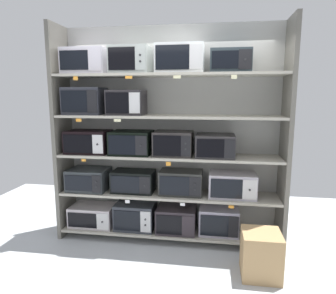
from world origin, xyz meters
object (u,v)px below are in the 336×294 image
object	(u,v)px
microwave_1	(136,215)
microwave_17	(230,61)
microwave_13	(127,103)
shipping_carton	(261,254)
microwave_10	(173,143)
microwave_16	(180,59)
microwave_3	(219,220)
microwave_5	(133,181)
microwave_9	(132,143)
microwave_2	(177,219)
microwave_8	(89,142)
microwave_6	(181,182)
microwave_0	(93,215)
microwave_7	(232,185)
microwave_15	(131,61)
microwave_11	(215,146)
microwave_4	(89,179)
microwave_14	(86,61)
microwave_12	(85,101)

from	to	relation	value
microwave_1	microwave_17	xyz separation A→B (m)	(1.16, 0.00, 1.94)
microwave_13	shipping_carton	distance (m)	2.30
microwave_10	microwave_16	distance (m)	1.01
microwave_3	microwave_5	distance (m)	1.19
microwave_3	microwave_9	bearing A→B (deg)	-180.00
microwave_16	microwave_2	bearing A→B (deg)	179.76
microwave_9	microwave_10	xyz separation A→B (m)	(0.53, -0.00, 0.00)
microwave_5	microwave_8	xyz separation A→B (m)	(-0.58, 0.00, 0.50)
microwave_3	microwave_10	distance (m)	1.13
microwave_17	shipping_carton	size ratio (longest dim) A/B	0.98
microwave_2	shipping_carton	bearing A→B (deg)	-34.76
microwave_6	microwave_5	bearing A→B (deg)	180.00
microwave_3	microwave_6	size ratio (longest dim) A/B	0.91
microwave_0	microwave_17	xyz separation A→B (m)	(1.74, -0.00, 1.97)
microwave_0	microwave_3	size ratio (longest dim) A/B	1.19
microwave_7	microwave_9	bearing A→B (deg)	-180.00
microwave_7	microwave_15	xyz separation A→B (m)	(-1.25, -0.00, 1.50)
microwave_11	microwave_16	xyz separation A→B (m)	(-0.44, -0.00, 1.02)
microwave_17	microwave_4	bearing A→B (deg)	180.00
microwave_6	microwave_14	size ratio (longest dim) A/B	0.97
microwave_12	microwave_17	world-z (taller)	microwave_17
microwave_11	microwave_1	bearing A→B (deg)	179.99
microwave_12	microwave_13	size ratio (longest dim) A/B	1.10
microwave_14	shipping_carton	xyz separation A→B (m)	(2.10, -0.66, -2.03)
microwave_10	microwave_12	xyz separation A→B (m)	(-1.13, 0.00, 0.51)
microwave_8	microwave_15	size ratio (longest dim) A/B	1.16
microwave_11	microwave_15	xyz separation A→B (m)	(-1.03, -0.00, 1.01)
microwave_1	microwave_12	bearing A→B (deg)	180.00
microwave_9	microwave_15	bearing A→B (deg)	-0.02
microwave_0	microwave_14	xyz separation A→B (m)	(-0.01, 0.00, 2.00)
microwave_16	shipping_carton	size ratio (longest dim) A/B	1.20
microwave_9	microwave_17	world-z (taller)	microwave_17
microwave_13	shipping_carton	xyz separation A→B (m)	(1.59, -0.66, -1.53)
microwave_3	microwave_16	distance (m)	2.04
microwave_6	microwave_13	bearing A→B (deg)	180.00
microwave_2	microwave_11	xyz separation A→B (m)	(0.47, -0.00, 0.97)
microwave_0	microwave_10	distance (m)	1.48
microwave_6	microwave_17	world-z (taller)	microwave_17
microwave_5	microwave_16	size ratio (longest dim) A/B	0.95
microwave_11	microwave_12	xyz separation A→B (m)	(-1.64, 0.00, 0.53)
microwave_13	shipping_carton	bearing A→B (deg)	-22.69
microwave_5	microwave_12	distance (m)	1.19
microwave_10	microwave_14	distance (m)	1.48
microwave_14	microwave_1	bearing A→B (deg)	-0.03
microwave_0	microwave_3	world-z (taller)	microwave_3
microwave_7	microwave_14	distance (m)	2.36
microwave_2	microwave_7	xyz separation A→B (m)	(0.69, -0.00, 0.48)
microwave_10	microwave_17	world-z (taller)	microwave_17
microwave_1	shipping_carton	world-z (taller)	shipping_carton
microwave_2	microwave_6	bearing A→B (deg)	-0.16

